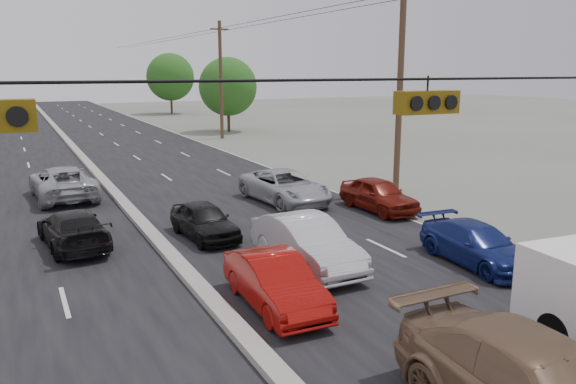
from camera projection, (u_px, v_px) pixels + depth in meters
name	position (u px, v px, depth m)	size (l,w,h in m)	color
road_surface	(89.00, 166.00, 35.33)	(20.00, 160.00, 0.02)	black
center_median	(89.00, 164.00, 35.31)	(0.50, 160.00, 0.20)	gray
utility_pole_right_b	(400.00, 88.00, 26.54)	(1.60, 0.30, 10.00)	#422D1E
utility_pole_right_c	(221.00, 79.00, 48.42)	(1.60, 0.30, 10.00)	#422D1E
traffic_signals	(422.00, 100.00, 8.51)	(25.00, 0.30, 0.54)	black
tree_right_mid	(228.00, 87.00, 54.05)	(5.60, 5.60, 7.14)	#382619
tree_right_far	(170.00, 77.00, 76.22)	(6.40, 6.40, 8.16)	#382619
red_sedan	(275.00, 282.00, 14.19)	(1.42, 4.08, 1.34)	#9A0D09
queue_car_a	(204.00, 221.00, 20.07)	(1.52, 3.77, 1.29)	black
queue_car_b	(306.00, 243.00, 17.03)	(1.64, 4.72, 1.55)	silver
queue_car_c	(285.00, 187.00, 25.46)	(2.42, 5.25, 1.46)	#A5A7AC
queue_car_d	(477.00, 245.00, 17.37)	(1.75, 4.30, 1.25)	navy
queue_car_e	(379.00, 195.00, 23.93)	(1.67, 4.15, 1.41)	maroon
oncoming_near	(73.00, 229.00, 19.00)	(1.82, 4.48, 1.30)	black
oncoming_far	(63.00, 183.00, 26.20)	(2.54, 5.51, 1.53)	#9DA0A4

